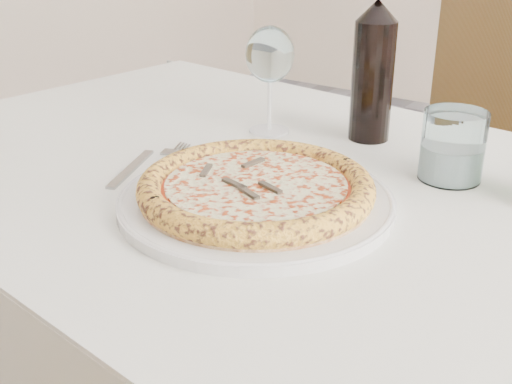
% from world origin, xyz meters
% --- Properties ---
extents(dining_table, '(1.50, 0.99, 0.76)m').
position_xyz_m(dining_table, '(-0.23, -0.04, 0.67)').
color(dining_table, brown).
rests_on(dining_table, floor).
extents(chair_far, '(0.62, 0.62, 0.93)m').
position_xyz_m(chair_far, '(-0.25, 0.80, 0.53)').
color(chair_far, brown).
rests_on(chair_far, floor).
extents(plate, '(0.36, 0.36, 0.02)m').
position_xyz_m(plate, '(-0.23, -0.14, 0.76)').
color(plate, silver).
rests_on(plate, dining_table).
extents(pizza, '(0.30, 0.30, 0.03)m').
position_xyz_m(pizza, '(-0.23, -0.14, 0.78)').
color(pizza, tan).
rests_on(pizza, plate).
extents(fork, '(0.07, 0.21, 0.00)m').
position_xyz_m(fork, '(-0.46, -0.12, 0.76)').
color(fork, gray).
rests_on(fork, dining_table).
extents(wine_glass, '(0.08, 0.08, 0.18)m').
position_xyz_m(wine_glass, '(-0.39, 0.12, 0.89)').
color(wine_glass, white).
rests_on(wine_glass, dining_table).
extents(tumbler, '(0.09, 0.09, 0.10)m').
position_xyz_m(tumbler, '(-0.06, 0.10, 0.80)').
color(tumbler, white).
rests_on(tumbler, dining_table).
extents(wine_bottle, '(0.07, 0.07, 0.27)m').
position_xyz_m(wine_bottle, '(-0.24, 0.19, 0.87)').
color(wine_bottle, black).
rests_on(wine_bottle, dining_table).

